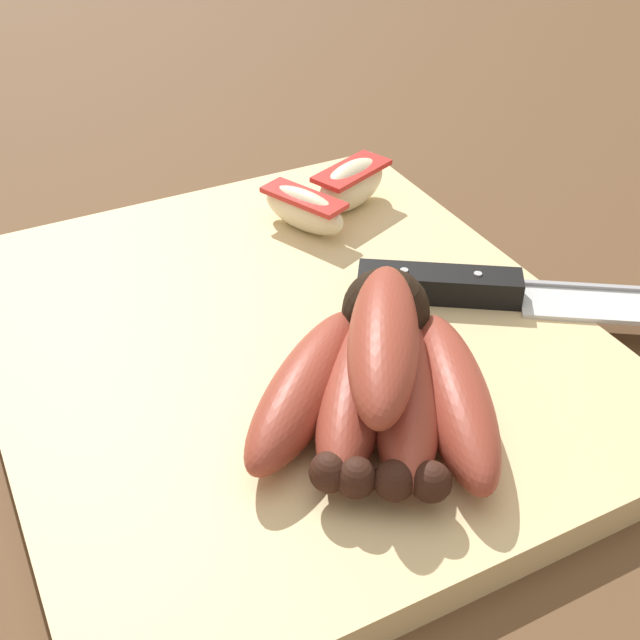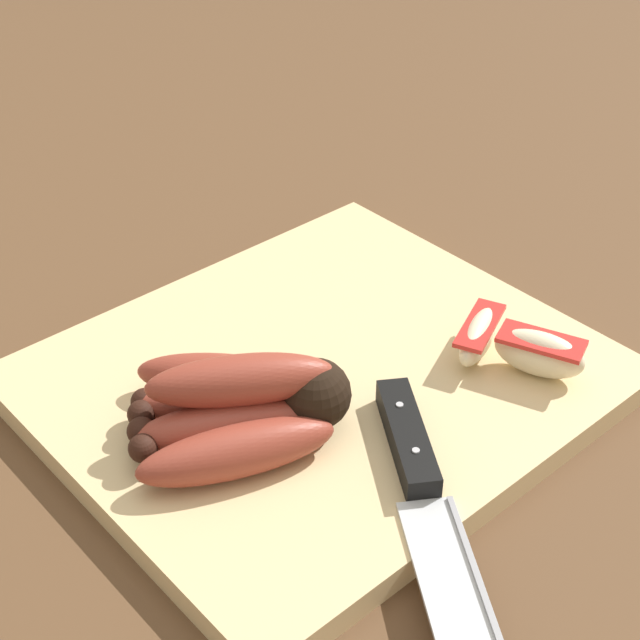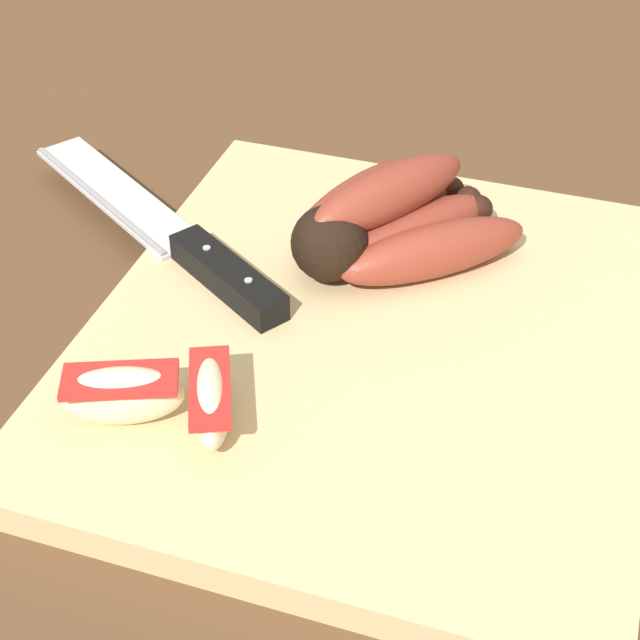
{
  "view_description": "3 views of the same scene",
  "coord_description": "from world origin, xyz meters",
  "px_view_note": "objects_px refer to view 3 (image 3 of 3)",
  "views": [
    {
      "loc": [
        0.35,
        -0.15,
        0.31
      ],
      "look_at": [
        0.02,
        0.02,
        0.04
      ],
      "focal_mm": 46.0,
      "sensor_mm": 36.0,
      "label": 1
    },
    {
      "loc": [
        0.37,
        0.42,
        0.46
      ],
      "look_at": [
        -0.01,
        -0.01,
        0.05
      ],
      "focal_mm": 54.66,
      "sensor_mm": 36.0,
      "label": 2
    },
    {
      "loc": [
        -0.45,
        -0.11,
        0.4
      ],
      "look_at": [
        -0.03,
        0.03,
        0.05
      ],
      "focal_mm": 56.56,
      "sensor_mm": 36.0,
      "label": 3
    }
  ],
  "objects_px": {
    "apple_wedge_middle": "(211,400)",
    "chefs_knife": "(185,245)",
    "banana_bunch": "(388,222)",
    "apple_wedge_near": "(122,394)"
  },
  "relations": [
    {
      "from": "banana_bunch",
      "to": "apple_wedge_middle",
      "type": "relative_size",
      "value": 2.3
    },
    {
      "from": "apple_wedge_middle",
      "to": "chefs_knife",
      "type": "bearing_deg",
      "value": 29.28
    },
    {
      "from": "chefs_knife",
      "to": "apple_wedge_near",
      "type": "bearing_deg",
      "value": -167.77
    },
    {
      "from": "chefs_knife",
      "to": "apple_wedge_near",
      "type": "distance_m",
      "value": 0.16
    },
    {
      "from": "banana_bunch",
      "to": "apple_wedge_middle",
      "type": "bearing_deg",
      "value": 165.78
    },
    {
      "from": "chefs_knife",
      "to": "banana_bunch",
      "type": "bearing_deg",
      "value": -70.2
    },
    {
      "from": "chefs_knife",
      "to": "apple_wedge_middle",
      "type": "bearing_deg",
      "value": -150.72
    },
    {
      "from": "apple_wedge_near",
      "to": "apple_wedge_middle",
      "type": "distance_m",
      "value": 0.05
    },
    {
      "from": "apple_wedge_near",
      "to": "apple_wedge_middle",
      "type": "bearing_deg",
      "value": -73.34
    },
    {
      "from": "apple_wedge_near",
      "to": "apple_wedge_middle",
      "type": "relative_size",
      "value": 1.0
    }
  ]
}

